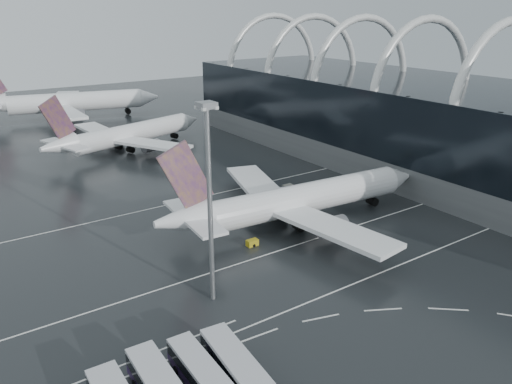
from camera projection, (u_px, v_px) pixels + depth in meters
ground at (299, 296)px, 66.66m from camera, size 420.00×420.00×0.00m
terminal at (459, 129)px, 110.92m from camera, size 42.00×160.00×34.90m
lane_marking_near at (308, 302)px, 65.11m from camera, size 120.00×0.25×0.01m
lane_marking_mid at (249, 260)px, 75.93m from camera, size 120.00×0.25×0.01m
lane_marking_far at (170, 204)px, 97.58m from camera, size 120.00×0.25×0.01m
bus_bay_line_north at (126, 363)px, 53.91m from camera, size 28.00×0.25×0.01m
airliner_main at (295, 201)px, 86.98m from camera, size 52.97×46.30×17.93m
airliner_gate_b at (126, 135)px, 132.73m from camera, size 49.05×43.50×17.30m
airliner_gate_c at (66, 103)px, 171.39m from camera, size 60.90×55.28×21.84m
bus_row_near_c at (204, 378)px, 49.48m from camera, size 3.19×12.19×2.98m
bus_row_near_d at (240, 372)px, 49.99m from camera, size 4.19×13.42×3.25m
floodlight_mast at (209, 182)px, 60.37m from camera, size 1.99×1.99×26.02m
gse_cart_belly_a at (300, 212)px, 92.55m from camera, size 2.12×1.25×1.16m
gse_cart_belly_b at (288, 187)px, 105.15m from camera, size 2.12×1.26×1.16m
gse_cart_belly_c at (252, 243)px, 80.50m from camera, size 1.88×1.11×1.03m
gse_cart_belly_d at (345, 186)px, 106.00m from camera, size 1.91×1.13×1.04m
gse_cart_belly_e at (256, 191)px, 102.80m from camera, size 2.33×1.38×1.27m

